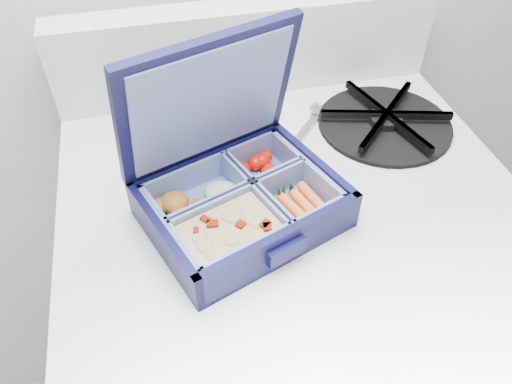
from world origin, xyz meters
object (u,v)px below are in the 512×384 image
object	(u,v)px
stove	(282,362)
bento_box	(242,204)
fork	(298,140)
burner_grate	(386,118)

from	to	relation	value
stove	bento_box	bearing A→B (deg)	-161.93
fork	burner_grate	bearing A→B (deg)	44.30
stove	fork	world-z (taller)	fork
burner_grate	fork	world-z (taller)	burner_grate
bento_box	burner_grate	size ratio (longest dim) A/B	1.10
burner_grate	fork	bearing A→B (deg)	-177.42
stove	fork	bearing A→B (deg)	70.64
stove	bento_box	distance (m)	0.47
fork	stove	bearing A→B (deg)	-67.64
stove	fork	distance (m)	0.45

